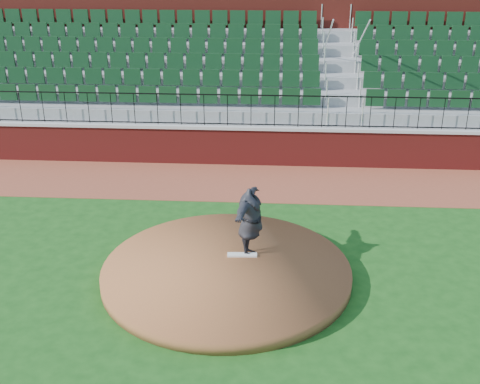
% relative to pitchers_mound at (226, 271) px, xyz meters
% --- Properties ---
extents(ground, '(90.00, 90.00, 0.00)m').
position_rel_pitchers_mound_xyz_m(ground, '(0.19, 0.18, -0.12)').
color(ground, '#154814').
rests_on(ground, ground).
extents(warning_track, '(34.00, 3.20, 0.01)m').
position_rel_pitchers_mound_xyz_m(warning_track, '(0.19, 5.58, -0.12)').
color(warning_track, brown).
rests_on(warning_track, ground).
extents(field_wall, '(34.00, 0.35, 1.20)m').
position_rel_pitchers_mound_xyz_m(field_wall, '(0.19, 7.18, 0.47)').
color(field_wall, maroon).
rests_on(field_wall, ground).
extents(wall_cap, '(34.00, 0.45, 0.10)m').
position_rel_pitchers_mound_xyz_m(wall_cap, '(0.19, 7.18, 1.12)').
color(wall_cap, '#B7B7B7').
rests_on(wall_cap, field_wall).
extents(wall_railing, '(34.00, 0.05, 1.00)m').
position_rel_pitchers_mound_xyz_m(wall_railing, '(0.19, 7.18, 1.67)').
color(wall_railing, black).
rests_on(wall_railing, wall_cap).
extents(seating_stands, '(34.00, 5.10, 4.60)m').
position_rel_pitchers_mound_xyz_m(seating_stands, '(0.19, 9.90, 2.18)').
color(seating_stands, gray).
rests_on(seating_stands, ground).
extents(concourse_wall, '(34.00, 0.50, 5.50)m').
position_rel_pitchers_mound_xyz_m(concourse_wall, '(0.19, 12.70, 2.62)').
color(concourse_wall, maroon).
rests_on(concourse_wall, ground).
extents(pitchers_mound, '(5.39, 5.39, 0.25)m').
position_rel_pitchers_mound_xyz_m(pitchers_mound, '(0.00, 0.00, 0.00)').
color(pitchers_mound, brown).
rests_on(pitchers_mound, ground).
extents(pitching_rubber, '(0.67, 0.20, 0.04)m').
position_rel_pitchers_mound_xyz_m(pitching_rubber, '(0.31, 0.50, 0.15)').
color(pitching_rubber, white).
rests_on(pitching_rubber, pitchers_mound).
extents(pitcher, '(0.80, 2.02, 1.60)m').
position_rel_pitchers_mound_xyz_m(pitcher, '(0.49, 0.60, 0.92)').
color(pitcher, black).
rests_on(pitcher, pitchers_mound).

